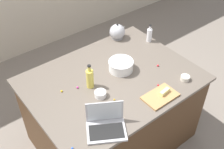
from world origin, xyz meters
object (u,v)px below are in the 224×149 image
(ramekin_small, at_px, (100,94))
(bottle_oil, at_px, (90,78))
(bottle_vinegar, at_px, (149,35))
(butter_stick_left, at_px, (165,92))
(laptop, at_px, (106,125))
(kettle, at_px, (117,32))
(ramekin_medium, at_px, (185,78))
(cutting_board, at_px, (160,96))
(mixing_bowl_large, at_px, (121,65))

(ramekin_small, bearing_deg, bottle_oil, 88.90)
(bottle_vinegar, xyz_separation_m, butter_stick_left, (-0.50, -0.72, -0.05))
(laptop, xyz_separation_m, kettle, (0.91, 0.98, 0.03))
(laptop, xyz_separation_m, ramekin_medium, (0.96, 0.00, -0.02))
(laptop, xyz_separation_m, butter_stick_left, (0.65, -0.02, -0.01))
(cutting_board, relative_size, ramekin_medium, 3.64)
(mixing_bowl_large, relative_size, bottle_oil, 1.00)
(mixing_bowl_large, height_order, butter_stick_left, mixing_bowl_large)
(mixing_bowl_large, distance_m, ramekin_medium, 0.63)
(ramekin_medium, bearing_deg, kettle, 92.75)
(bottle_oil, height_order, cutting_board, bottle_oil)
(bottle_vinegar, bearing_deg, cutting_board, -127.47)
(mixing_bowl_large, height_order, bottle_vinegar, bottle_vinegar)
(mixing_bowl_large, height_order, kettle, kettle)
(ramekin_small, xyz_separation_m, ramekin_medium, (0.77, -0.32, -0.00))
(laptop, xyz_separation_m, ramekin_small, (0.18, 0.32, -0.02))
(ramekin_small, bearing_deg, bottle_vinegar, 21.46)
(ramekin_small, height_order, ramekin_medium, ramekin_small)
(laptop, bearing_deg, ramekin_small, 60.34)
(cutting_board, xyz_separation_m, butter_stick_left, (0.05, 0.00, 0.03))
(bottle_oil, relative_size, ramekin_small, 2.37)
(mixing_bowl_large, bearing_deg, bottle_vinegar, 19.30)
(ramekin_small, bearing_deg, kettle, 42.15)
(bottle_oil, xyz_separation_m, ramekin_medium, (0.77, -0.48, -0.08))
(mixing_bowl_large, relative_size, ramekin_small, 2.37)
(butter_stick_left, bearing_deg, cutting_board, 180.00)
(bottle_vinegar, height_order, cutting_board, bottle_vinegar)
(laptop, height_order, ramekin_medium, laptop)
(mixing_bowl_large, relative_size, butter_stick_left, 2.28)
(ramekin_medium, bearing_deg, ramekin_small, 157.45)
(mixing_bowl_large, xyz_separation_m, ramekin_small, (-0.38, -0.18, -0.03))
(kettle, relative_size, butter_stick_left, 1.94)
(bottle_vinegar, xyz_separation_m, ramekin_small, (-0.97, -0.38, -0.06))
(mixing_bowl_large, relative_size, bottle_vinegar, 1.20)
(bottle_oil, relative_size, bottle_vinegar, 1.20)
(butter_stick_left, height_order, ramekin_small, butter_stick_left)
(kettle, height_order, butter_stick_left, kettle)
(cutting_board, relative_size, butter_stick_left, 2.88)
(mixing_bowl_large, distance_m, butter_stick_left, 0.52)
(laptop, relative_size, ramekin_medium, 4.36)
(bottle_oil, bearing_deg, kettle, 34.38)
(kettle, relative_size, ramekin_medium, 2.45)
(bottle_vinegar, relative_size, ramekin_small, 1.98)
(bottle_oil, height_order, ramekin_small, bottle_oil)
(ramekin_small, bearing_deg, ramekin_medium, -22.55)
(butter_stick_left, bearing_deg, laptop, 178.29)
(laptop, bearing_deg, cutting_board, -1.86)
(mixing_bowl_large, relative_size, cutting_board, 0.79)
(kettle, height_order, cutting_board, kettle)
(laptop, height_order, mixing_bowl_large, laptop)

